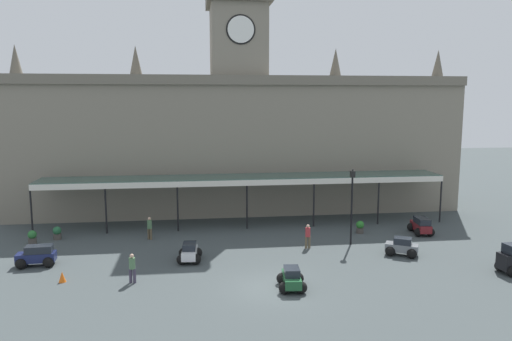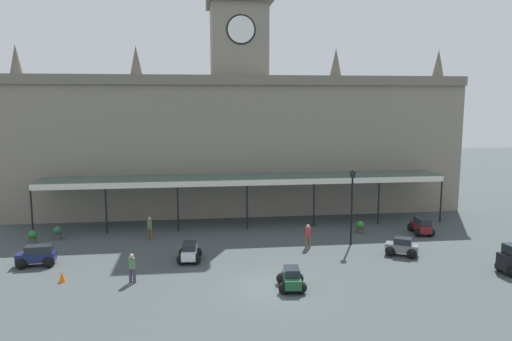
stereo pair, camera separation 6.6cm
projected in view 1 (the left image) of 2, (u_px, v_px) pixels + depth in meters
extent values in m
plane|color=#3E4547|center=(272.00, 288.00, 26.33)|extent=(140.00, 140.00, 0.00)
cube|color=gray|center=(239.00, 144.00, 44.22)|extent=(39.55, 6.31, 12.10)
cube|color=#6C6558|center=(242.00, 80.00, 40.15)|extent=(39.55, 0.30, 0.80)
cube|color=gray|center=(238.00, 42.00, 42.90)|extent=(4.80, 4.80, 6.06)
cube|color=#665F53|center=(238.00, 0.00, 42.39)|extent=(5.50, 5.50, 1.00)
cylinder|color=white|center=(241.00, 29.00, 40.38)|extent=(2.20, 0.12, 2.20)
cylinder|color=black|center=(241.00, 29.00, 40.42)|extent=(2.46, 0.06, 2.46)
cone|color=#5F594E|center=(15.00, 60.00, 40.78)|extent=(1.10, 1.10, 2.60)
cone|color=#5F594E|center=(136.00, 61.00, 42.03)|extent=(1.10, 1.10, 2.60)
cone|color=#5F594E|center=(336.00, 63.00, 44.28)|extent=(1.10, 1.10, 2.60)
cone|color=#5F594E|center=(438.00, 64.00, 45.53)|extent=(1.10, 1.10, 2.60)
cube|color=#38564C|center=(245.00, 177.00, 39.28)|extent=(32.23, 3.20, 0.16)
cube|color=silver|center=(247.00, 183.00, 37.74)|extent=(32.23, 0.12, 0.44)
cylinder|color=black|center=(31.00, 211.00, 36.10)|extent=(0.14, 0.14, 3.81)
cylinder|color=black|center=(106.00, 209.00, 36.78)|extent=(0.14, 0.14, 3.81)
cylinder|color=black|center=(178.00, 207.00, 37.46)|extent=(0.14, 0.14, 3.81)
cylinder|color=black|center=(247.00, 205.00, 38.14)|extent=(0.14, 0.14, 3.81)
cylinder|color=black|center=(314.00, 203.00, 38.82)|extent=(0.14, 0.14, 3.81)
cylinder|color=black|center=(378.00, 201.00, 39.50)|extent=(0.14, 0.14, 3.81)
cylinder|color=black|center=(441.00, 200.00, 40.18)|extent=(0.14, 0.14, 3.81)
cube|color=silver|center=(190.00, 253.00, 30.65)|extent=(1.03, 2.11, 0.50)
cube|color=#1E232B|center=(189.00, 246.00, 30.54)|extent=(0.88, 1.16, 0.42)
sphere|color=black|center=(184.00, 253.00, 31.33)|extent=(0.64, 0.64, 0.64)
sphere|color=black|center=(197.00, 253.00, 31.37)|extent=(0.64, 0.64, 0.64)
sphere|color=black|center=(182.00, 260.00, 29.99)|extent=(0.64, 0.64, 0.64)
sphere|color=black|center=(196.00, 259.00, 30.04)|extent=(0.64, 0.64, 0.64)
cube|color=maroon|center=(421.00, 227.00, 36.90)|extent=(1.10, 2.32, 0.55)
cube|color=#1E232B|center=(422.00, 221.00, 36.63)|extent=(0.97, 1.62, 0.45)
sphere|color=black|center=(411.00, 227.00, 37.68)|extent=(0.64, 0.64, 0.64)
sphere|color=black|center=(423.00, 227.00, 37.71)|extent=(0.64, 0.64, 0.64)
sphere|color=black|center=(418.00, 232.00, 36.15)|extent=(0.64, 0.64, 0.64)
sphere|color=black|center=(430.00, 232.00, 36.18)|extent=(0.64, 0.64, 0.64)
sphere|color=black|center=(512.00, 271.00, 27.94)|extent=(0.64, 0.64, 0.64)
sphere|color=black|center=(500.00, 266.00, 28.85)|extent=(0.64, 0.64, 0.64)
cube|color=#19214C|center=(36.00, 257.00, 29.76)|extent=(2.30, 1.04, 0.55)
cube|color=#1E232B|center=(39.00, 249.00, 29.72)|extent=(1.60, 0.92, 0.45)
sphere|color=black|center=(21.00, 264.00, 29.21)|extent=(0.64, 0.64, 0.64)
sphere|color=black|center=(25.00, 259.00, 30.08)|extent=(0.64, 0.64, 0.64)
sphere|color=black|center=(48.00, 262.00, 29.50)|extent=(0.64, 0.64, 0.64)
sphere|color=black|center=(51.00, 258.00, 30.37)|extent=(0.64, 0.64, 0.64)
cube|color=slate|center=(402.00, 248.00, 31.77)|extent=(2.22, 1.78, 0.50)
cube|color=#1E232B|center=(403.00, 241.00, 31.69)|extent=(1.35, 1.24, 0.42)
sphere|color=black|center=(390.00, 251.00, 31.65)|extent=(0.64, 0.64, 0.64)
sphere|color=black|center=(392.00, 247.00, 32.46)|extent=(0.64, 0.64, 0.64)
sphere|color=black|center=(412.00, 254.00, 31.15)|extent=(0.64, 0.64, 0.64)
sphere|color=black|center=(413.00, 250.00, 31.95)|extent=(0.64, 0.64, 0.64)
cube|color=#1E512D|center=(292.00, 279.00, 26.17)|extent=(1.06, 2.12, 0.50)
cube|color=#1E232B|center=(292.00, 271.00, 26.05)|extent=(0.89, 1.17, 0.42)
sphere|color=black|center=(282.00, 278.00, 26.85)|extent=(0.64, 0.64, 0.64)
sphere|color=black|center=(298.00, 278.00, 26.88)|extent=(0.64, 0.64, 0.64)
sphere|color=black|center=(285.00, 288.00, 25.51)|extent=(0.64, 0.64, 0.64)
sphere|color=black|center=(301.00, 288.00, 25.55)|extent=(0.64, 0.64, 0.64)
cylinder|color=#3F384C|center=(131.00, 276.00, 27.01)|extent=(0.17, 0.17, 0.82)
cylinder|color=#3F384C|center=(134.00, 276.00, 27.00)|extent=(0.17, 0.17, 0.82)
cylinder|color=#4C724C|center=(132.00, 263.00, 26.90)|extent=(0.34, 0.34, 0.62)
sphere|color=tan|center=(132.00, 256.00, 26.84)|extent=(0.23, 0.23, 0.23)
cylinder|color=brown|center=(149.00, 234.00, 35.43)|extent=(0.17, 0.17, 0.82)
cylinder|color=brown|center=(151.00, 234.00, 35.32)|extent=(0.17, 0.17, 0.82)
cylinder|color=#4C724C|center=(149.00, 224.00, 35.27)|extent=(0.34, 0.34, 0.62)
sphere|color=tan|center=(149.00, 219.00, 35.21)|extent=(0.23, 0.23, 0.23)
cylinder|color=brown|center=(309.00, 242.00, 33.31)|extent=(0.17, 0.17, 0.82)
cylinder|color=brown|center=(306.00, 242.00, 33.28)|extent=(0.17, 0.17, 0.82)
cylinder|color=#A52D33|center=(308.00, 232.00, 33.19)|extent=(0.34, 0.34, 0.62)
sphere|color=tan|center=(308.00, 226.00, 33.13)|extent=(0.23, 0.23, 0.23)
cylinder|color=black|center=(352.00, 211.00, 33.87)|extent=(0.13, 0.13, 4.79)
cube|color=black|center=(353.00, 174.00, 33.49)|extent=(0.30, 0.30, 0.44)
sphere|color=black|center=(353.00, 170.00, 33.45)|extent=(0.14, 0.14, 0.14)
cone|color=orange|center=(62.00, 277.00, 27.14)|extent=(0.40, 0.40, 0.59)
cylinder|color=#47423D|center=(360.00, 230.00, 37.08)|extent=(0.56, 0.56, 0.42)
sphere|color=#287328|center=(360.00, 225.00, 37.01)|extent=(0.60, 0.60, 0.60)
cylinder|color=#47423D|center=(57.00, 237.00, 35.41)|extent=(0.56, 0.56, 0.42)
sphere|color=#245E38|center=(57.00, 231.00, 35.35)|extent=(0.60, 0.60, 0.60)
cylinder|color=#47423D|center=(33.00, 241.00, 34.37)|extent=(0.56, 0.56, 0.42)
sphere|color=#2A6C32|center=(32.00, 235.00, 34.30)|extent=(0.60, 0.60, 0.60)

